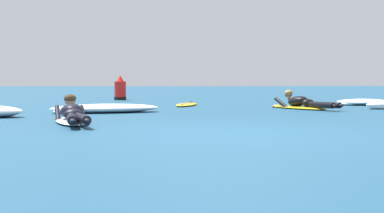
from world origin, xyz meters
The scene contains 7 objects.
ground_plane centered at (0.00, 10.00, 0.00)m, with size 120.00×120.00×0.00m, color navy.
surfer_near centered at (-2.49, 1.89, 0.14)m, with size 0.99×2.60×0.54m.
surfer_far centered at (2.74, 6.32, 0.14)m, with size 1.44×2.47×0.55m.
drifting_surfboard centered at (-0.13, 8.53, 0.03)m, with size 0.98×2.17×0.16m.
whitewater_front centered at (-2.21, 5.08, 0.09)m, with size 2.67×1.57×0.20m.
whitewater_mid_left centered at (5.24, 8.52, 0.09)m, with size 1.63×1.21×0.19m.
channel_marker_buoy centered at (-2.38, 13.47, 0.37)m, with size 0.47×0.47×0.95m.
Camera 1 is at (-1.11, -7.57, 0.73)m, focal length 51.03 mm.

